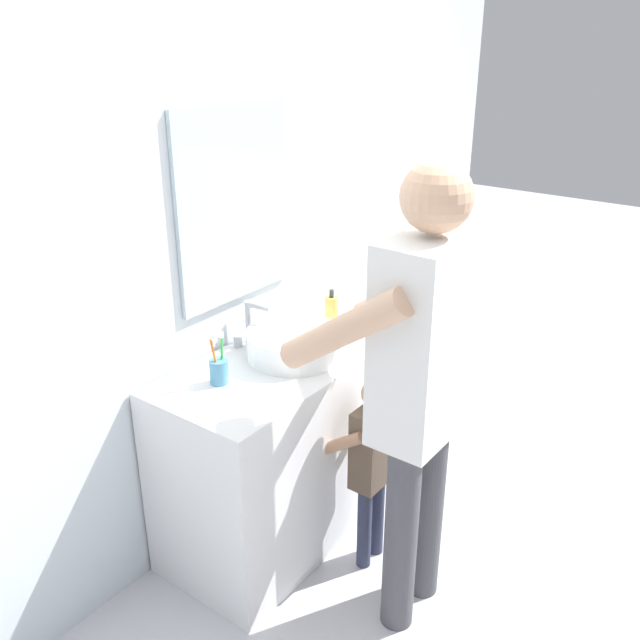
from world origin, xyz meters
TOP-DOWN VIEW (x-y plane):
  - ground_plane at (0.00, 0.00)m, footprint 14.00×14.00m
  - back_wall at (0.00, 0.62)m, footprint 4.40×0.10m
  - vanity_cabinet at (0.00, 0.30)m, footprint 1.20×0.54m
  - sink_basin at (0.00, 0.28)m, footprint 0.39×0.39m
  - faucet at (0.00, 0.51)m, footprint 0.18×0.14m
  - toothbrush_cup at (-0.35, 0.36)m, footprint 0.07×0.07m
  - soap_bottle at (0.35, 0.34)m, footprint 0.06×0.06m
  - child_toddler at (0.00, -0.10)m, footprint 0.26×0.26m
  - adult_parent at (-0.12, -0.35)m, footprint 0.53×0.56m

SIDE VIEW (x-z plane):
  - ground_plane at x=0.00m, z-range 0.00..0.00m
  - vanity_cabinet at x=0.00m, z-range 0.00..0.83m
  - child_toddler at x=0.00m, z-range 0.08..0.93m
  - toothbrush_cup at x=-0.35m, z-range 0.78..0.99m
  - sink_basin at x=0.00m, z-range 0.83..0.94m
  - soap_bottle at x=0.35m, z-range 0.82..0.98m
  - faucet at x=0.00m, z-range 0.82..1.00m
  - adult_parent at x=-0.12m, z-range 0.17..1.88m
  - back_wall at x=0.00m, z-range 0.00..2.70m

